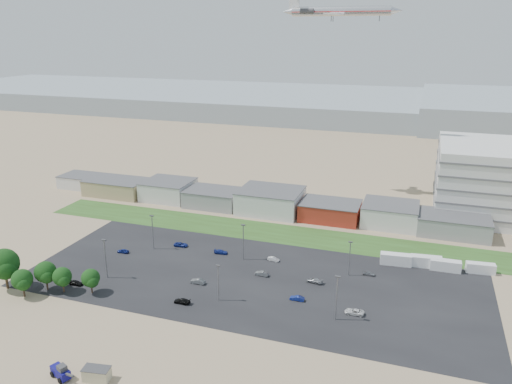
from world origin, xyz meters
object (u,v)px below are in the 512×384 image
at_px(parked_car_6, 221,252).
at_px(parked_car_10, 76,283).
at_px(parked_car_5, 123,251).
at_px(parked_car_9, 181,245).
at_px(parked_car_1, 297,298).
at_px(parked_car_7, 262,273).
at_px(telehandler, 60,371).
at_px(box_trailer_a, 396,259).
at_px(parked_car_8, 369,273).
at_px(portable_shed, 97,374).
at_px(parked_car_3, 182,301).
at_px(parked_car_4, 198,281).
at_px(parked_car_11, 273,259).
at_px(parked_car_12, 315,281).
at_px(parked_car_0, 354,312).
at_px(tree_far_left, 4,267).
at_px(airliner, 341,11).

bearing_deg(parked_car_6, parked_car_10, 130.36).
distance_m(parked_car_5, parked_car_9, 17.07).
relative_size(parked_car_1, parked_car_7, 0.95).
relative_size(telehandler, parked_car_5, 2.10).
bearing_deg(parked_car_6, parked_car_5, 101.47).
relative_size(box_trailer_a, parked_car_8, 2.62).
bearing_deg(telehandler, parked_car_10, 145.80).
distance_m(portable_shed, parked_car_6, 59.08).
relative_size(parked_car_3, parked_car_4, 1.04).
relative_size(parked_car_8, parked_car_9, 0.77).
distance_m(parked_car_3, parked_car_11, 32.58).
bearing_deg(parked_car_4, parked_car_9, -142.52).
bearing_deg(parked_car_12, parked_car_0, 53.22).
distance_m(tree_far_left, parked_car_4, 48.52).
distance_m(parked_car_1, parked_car_8, 24.19).
distance_m(parked_car_6, parked_car_9, 13.57).
distance_m(tree_far_left, parked_car_1, 73.70).
bearing_deg(parked_car_8, tree_far_left, 116.27).
bearing_deg(parked_car_4, portable_shed, -2.19).
bearing_deg(parked_car_1, parked_car_12, 167.91).
height_order(parked_car_11, parked_car_12, parked_car_12).
height_order(portable_shed, parked_car_0, portable_shed).
xyz_separation_m(parked_car_0, parked_car_11, (-25.91, 20.86, -0.06)).
height_order(box_trailer_a, parked_car_8, box_trailer_a).
height_order(telehandler, parked_car_8, telehandler).
bearing_deg(parked_car_11, tree_far_left, 129.63).
relative_size(box_trailer_a, parked_car_10, 2.17).
distance_m(box_trailer_a, parked_car_1, 35.20).
bearing_deg(box_trailer_a, parked_car_4, -154.72).
xyz_separation_m(portable_shed, parked_car_5, (-27.22, 50.28, -0.70)).
distance_m(tree_far_left, parked_car_11, 70.31).
relative_size(parked_car_4, parked_car_6, 0.99).
distance_m(parked_car_7, parked_car_8, 28.78).
bearing_deg(parked_car_12, telehandler, -27.72).
bearing_deg(parked_car_6, parked_car_1, -130.08).
bearing_deg(tree_far_left, parked_car_6, 40.28).
height_order(parked_car_1, parked_car_12, parked_car_12).
height_order(airliner, parked_car_7, airliner).
xyz_separation_m(tree_far_left, parked_car_0, (85.33, 16.31, -5.46)).
bearing_deg(parked_car_5, parked_car_9, 121.46).
relative_size(tree_far_left, parked_car_11, 3.58).
bearing_deg(parked_car_12, parked_car_9, -94.47).
distance_m(telehandler, parked_car_4, 42.80).
xyz_separation_m(telehandler, tree_far_left, (-36.10, 23.96, 4.55)).
bearing_deg(telehandler, parked_car_9, 117.83).
bearing_deg(parked_car_12, parked_car_6, -98.21).
distance_m(tree_far_left, parked_car_6, 57.12).
distance_m(box_trailer_a, parked_car_5, 78.85).
distance_m(parked_car_5, parked_car_11, 44.62).
relative_size(telehandler, parked_car_7, 1.94).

